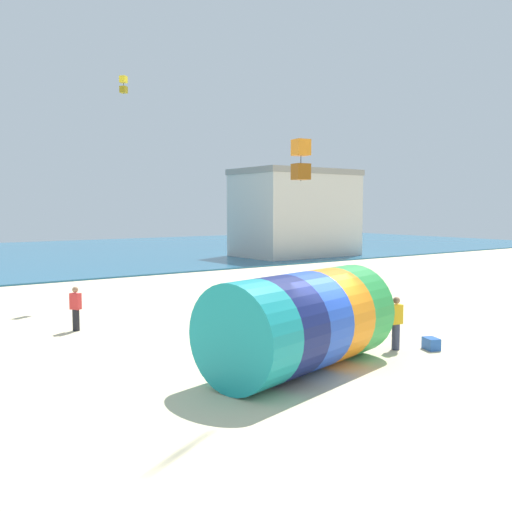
# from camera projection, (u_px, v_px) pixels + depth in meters

# --- Properties ---
(ground_plane) EXTENTS (120.00, 120.00, 0.00)m
(ground_plane) POSITION_uv_depth(u_px,v_px,m) (310.00, 370.00, 15.14)
(ground_plane) COLOR beige
(giant_inflatable_tube) EXTENTS (6.00, 3.86, 2.61)m
(giant_inflatable_tube) POSITION_uv_depth(u_px,v_px,m) (301.00, 322.00, 14.94)
(giant_inflatable_tube) COLOR teal
(giant_inflatable_tube) RESTS_ON ground
(kite_handler) EXTENTS (0.40, 0.30, 1.61)m
(kite_handler) POSITION_uv_depth(u_px,v_px,m) (396.00, 323.00, 17.21)
(kite_handler) COLOR #383D56
(kite_handler) RESTS_ON ground
(kite_yellow_box) EXTENTS (0.42, 0.42, 0.84)m
(kite_yellow_box) POSITION_uv_depth(u_px,v_px,m) (123.00, 85.00, 26.96)
(kite_yellow_box) COLOR yellow
(kite_orange_box) EXTENTS (0.63, 0.63, 1.56)m
(kite_orange_box) POSITION_uv_depth(u_px,v_px,m) (301.00, 160.00, 20.81)
(kite_orange_box) COLOR orange
(bystander_near_water) EXTENTS (0.38, 0.42, 1.56)m
(bystander_near_water) POSITION_uv_depth(u_px,v_px,m) (76.00, 309.00, 19.83)
(bystander_near_water) COLOR black
(bystander_near_water) RESTS_ON ground
(promenade_building) EXTENTS (10.10, 6.75, 7.58)m
(promenade_building) POSITION_uv_depth(u_px,v_px,m) (295.00, 213.00, 49.74)
(promenade_building) COLOR beige
(promenade_building) RESTS_ON ground
(cooler_box) EXTENTS (0.52, 0.62, 0.36)m
(cooler_box) POSITION_uv_depth(u_px,v_px,m) (431.00, 344.00, 17.26)
(cooler_box) COLOR #2659B2
(cooler_box) RESTS_ON ground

